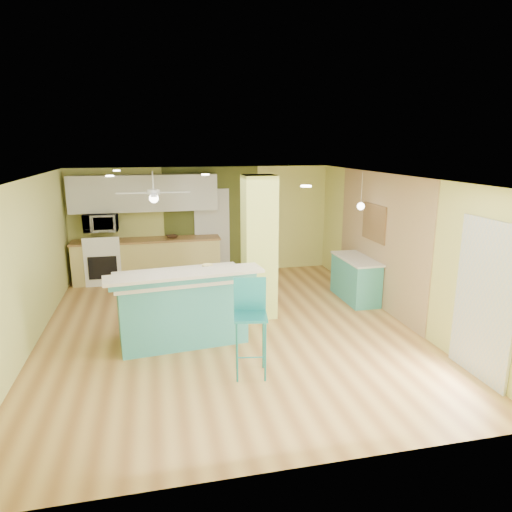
# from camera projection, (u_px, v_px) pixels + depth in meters

# --- Properties ---
(floor) EXTENTS (6.00, 7.00, 0.01)m
(floor) POSITION_uv_depth(u_px,v_px,m) (228.00, 329.00, 7.65)
(floor) COLOR #9F6937
(floor) RESTS_ON ground
(ceiling) EXTENTS (6.00, 7.00, 0.01)m
(ceiling) POSITION_uv_depth(u_px,v_px,m) (226.00, 177.00, 7.04)
(ceiling) COLOR white
(ceiling) RESTS_ON wall_back
(wall_back) EXTENTS (6.00, 0.01, 2.50)m
(wall_back) POSITION_uv_depth(u_px,v_px,m) (203.00, 221.00, 10.67)
(wall_back) COLOR #D0D170
(wall_back) RESTS_ON floor
(wall_front) EXTENTS (6.00, 0.01, 2.50)m
(wall_front) POSITION_uv_depth(u_px,v_px,m) (289.00, 349.00, 4.02)
(wall_front) COLOR #D0D170
(wall_front) RESTS_ON floor
(wall_left) EXTENTS (0.01, 7.00, 2.50)m
(wall_left) POSITION_uv_depth(u_px,v_px,m) (25.00, 267.00, 6.71)
(wall_left) COLOR #D0D170
(wall_left) RESTS_ON floor
(wall_right) EXTENTS (0.01, 7.00, 2.50)m
(wall_right) POSITION_uv_depth(u_px,v_px,m) (396.00, 247.00, 7.98)
(wall_right) COLOR #D0D170
(wall_right) RESTS_ON floor
(wood_panel) EXTENTS (0.02, 3.40, 2.50)m
(wood_panel) POSITION_uv_depth(u_px,v_px,m) (379.00, 240.00, 8.55)
(wood_panel) COLOR #9B7B59
(wood_panel) RESTS_ON floor
(olive_accent) EXTENTS (2.20, 0.02, 2.50)m
(olive_accent) POSITION_uv_depth(u_px,v_px,m) (212.00, 221.00, 10.69)
(olive_accent) COLOR #464D1E
(olive_accent) RESTS_ON floor
(interior_door) EXTENTS (0.82, 0.05, 2.00)m
(interior_door) POSITION_uv_depth(u_px,v_px,m) (212.00, 232.00, 10.73)
(interior_door) COLOR silver
(interior_door) RESTS_ON floor
(french_door) EXTENTS (0.04, 1.08, 2.10)m
(french_door) POSITION_uv_depth(u_px,v_px,m) (484.00, 301.00, 5.85)
(french_door) COLOR silver
(french_door) RESTS_ON floor
(column) EXTENTS (0.55, 0.55, 2.50)m
(column) POSITION_uv_depth(u_px,v_px,m) (259.00, 247.00, 7.96)
(column) COLOR #CCD964
(column) RESTS_ON floor
(kitchen_run) EXTENTS (3.25, 0.63, 0.94)m
(kitchen_run) POSITION_uv_depth(u_px,v_px,m) (148.00, 259.00, 10.29)
(kitchen_run) COLOR #D0BC6C
(kitchen_run) RESTS_ON floor
(stove) EXTENTS (0.76, 0.66, 1.08)m
(stove) POSITION_uv_depth(u_px,v_px,m) (104.00, 262.00, 10.08)
(stove) COLOR white
(stove) RESTS_ON floor
(upper_cabinets) EXTENTS (3.20, 0.34, 0.80)m
(upper_cabinets) POSITION_uv_depth(u_px,v_px,m) (144.00, 193.00, 10.05)
(upper_cabinets) COLOR silver
(upper_cabinets) RESTS_ON wall_back
(microwave) EXTENTS (0.70, 0.48, 0.39)m
(microwave) POSITION_uv_depth(u_px,v_px,m) (101.00, 223.00, 9.87)
(microwave) COLOR silver
(microwave) RESTS_ON wall_back
(ceiling_fan) EXTENTS (1.41, 1.41, 0.61)m
(ceiling_fan) POSITION_uv_depth(u_px,v_px,m) (154.00, 193.00, 8.81)
(ceiling_fan) COLOR white
(ceiling_fan) RESTS_ON ceiling
(pendant_lamp) EXTENTS (0.14, 0.14, 0.69)m
(pendant_lamp) POSITION_uv_depth(u_px,v_px,m) (361.00, 206.00, 8.47)
(pendant_lamp) COLOR white
(pendant_lamp) RESTS_ON ceiling
(wall_decor) EXTENTS (0.03, 0.90, 0.70)m
(wall_decor) POSITION_uv_depth(u_px,v_px,m) (374.00, 223.00, 8.66)
(wall_decor) COLOR brown
(wall_decor) RESTS_ON wood_panel
(peninsula) EXTENTS (2.31, 1.43, 1.21)m
(peninsula) POSITION_uv_depth(u_px,v_px,m) (182.00, 306.00, 7.08)
(peninsula) COLOR teal
(peninsula) RESTS_ON floor
(bar_stool) EXTENTS (0.49, 0.49, 1.30)m
(bar_stool) POSITION_uv_depth(u_px,v_px,m) (250.00, 311.00, 5.99)
(bar_stool) COLOR teal
(bar_stool) RESTS_ON floor
(side_counter) EXTENTS (0.56, 1.31, 0.85)m
(side_counter) POSITION_uv_depth(u_px,v_px,m) (355.00, 279.00, 8.99)
(side_counter) COLOR teal
(side_counter) RESTS_ON floor
(fruit_bowl) EXTENTS (0.33, 0.33, 0.07)m
(fruit_bowl) POSITION_uv_depth(u_px,v_px,m) (172.00, 237.00, 10.27)
(fruit_bowl) COLOR #382317
(fruit_bowl) RESTS_ON kitchen_run
(canister) EXTENTS (0.16, 0.16, 0.16)m
(canister) POSITION_uv_depth(u_px,v_px,m) (207.00, 270.00, 6.99)
(canister) COLOR yellow
(canister) RESTS_ON peninsula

